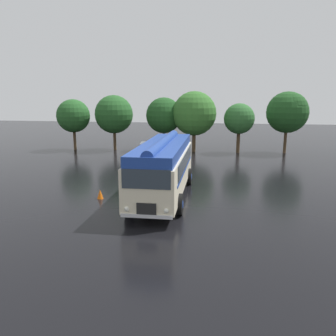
{
  "coord_description": "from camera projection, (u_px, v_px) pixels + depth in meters",
  "views": [
    {
      "loc": [
        4.18,
        -17.81,
        5.74
      ],
      "look_at": [
        0.73,
        2.21,
        1.4
      ],
      "focal_mm": 35.0,
      "sensor_mm": 36.0,
      "label": 1
    }
  ],
  "objects": [
    {
      "name": "tree_left_of_centre",
      "position": [
        113.0,
        115.0,
        36.32
      ],
      "size": [
        4.22,
        4.22,
        6.09
      ],
      "color": "#4C3823",
      "rests_on": "ground"
    },
    {
      "name": "vintage_bus",
      "position": [
        164.0,
        165.0,
        19.22
      ],
      "size": [
        3.1,
        10.2,
        3.49
      ],
      "color": "beige",
      "rests_on": "ground"
    },
    {
      "name": "tree_right_of_centre",
      "position": [
        195.0,
        113.0,
        35.15
      ],
      "size": [
        4.74,
        4.74,
        6.5
      ],
      "color": "#4C3823",
      "rests_on": "ground"
    },
    {
      "name": "car_near_left",
      "position": [
        148.0,
        152.0,
        30.65
      ],
      "size": [
        2.4,
        4.4,
        1.66
      ],
      "color": "#4C5156",
      "rests_on": "ground"
    },
    {
      "name": "tree_extra_right",
      "position": [
        288.0,
        111.0,
        33.88
      ],
      "size": [
        4.29,
        4.29,
        6.44
      ],
      "color": "#4C3823",
      "rests_on": "ground"
    },
    {
      "name": "tree_far_left",
      "position": [
        74.0,
        116.0,
        36.41
      ],
      "size": [
        3.73,
        3.68,
        5.65
      ],
      "color": "#4C3823",
      "rests_on": "ground"
    },
    {
      "name": "tree_centre",
      "position": [
        165.0,
        116.0,
        36.37
      ],
      "size": [
        3.94,
        3.94,
        5.84
      ],
      "color": "#4C3823",
      "rests_on": "ground"
    },
    {
      "name": "ground_plane",
      "position": [
        149.0,
        199.0,
        19.06
      ],
      "size": [
        120.0,
        120.0,
        0.0
      ],
      "primitive_type": "plane",
      "color": "black"
    },
    {
      "name": "traffic_cone",
      "position": [
        100.0,
        194.0,
        19.04
      ],
      "size": [
        0.36,
        0.36,
        0.55
      ],
      "primitive_type": "cone",
      "color": "orange",
      "rests_on": "ground"
    },
    {
      "name": "tree_far_right",
      "position": [
        239.0,
        119.0,
        34.41
      ],
      "size": [
        3.21,
        3.21,
        5.23
      ],
      "color": "#4C3823",
      "rests_on": "ground"
    },
    {
      "name": "car_mid_left",
      "position": [
        175.0,
        153.0,
        29.67
      ],
      "size": [
        2.19,
        4.31,
        1.66
      ],
      "color": "silver",
      "rests_on": "ground"
    }
  ]
}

